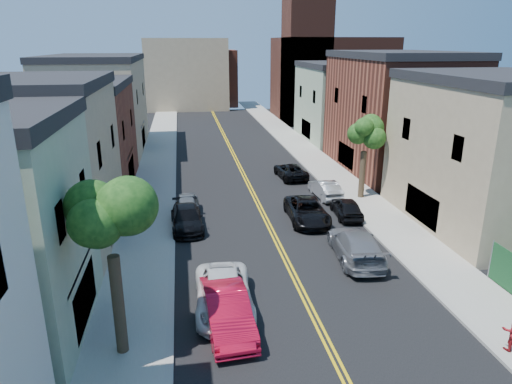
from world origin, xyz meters
name	(u,v)px	position (x,y,z in m)	size (l,w,h in m)	color
sidewalk_left	(155,172)	(-7.90, 40.00, 0.07)	(3.20, 100.00, 0.15)	gray
sidewalk_right	(322,165)	(7.90, 40.00, 0.07)	(3.20, 100.00, 0.15)	gray
curb_left	(174,171)	(-6.15, 40.00, 0.07)	(0.30, 100.00, 0.15)	gray
curb_right	(304,165)	(6.15, 40.00, 0.07)	(0.30, 100.00, 0.15)	gray
bldg_left_tan_near	(25,171)	(-14.00, 25.00, 4.50)	(9.00, 10.00, 9.00)	#998466
bldg_left_brick	(70,140)	(-14.00, 36.00, 4.00)	(9.00, 12.00, 8.00)	brown
bldg_left_tan_far	(98,107)	(-14.00, 50.00, 4.75)	(9.00, 16.00, 9.50)	#998466
bldg_right_tan	(493,156)	(14.00, 24.00, 4.50)	(9.00, 12.00, 9.00)	#998466
bldg_right_brick	(395,115)	(14.00, 38.00, 5.00)	(9.00, 14.00, 10.00)	brown
bldg_right_palegrn	(343,104)	(14.00, 52.00, 4.25)	(9.00, 12.00, 8.50)	gray
church	(325,71)	(16.33, 67.07, 7.24)	(16.20, 14.20, 22.60)	#4C2319
backdrop_left	(187,74)	(-4.00, 82.00, 6.00)	(14.00, 8.00, 12.00)	#998466
backdrop_center	(208,78)	(0.00, 86.00, 5.00)	(10.00, 8.00, 10.00)	brown
tree_left_mid	(107,190)	(-7.88, 14.01, 6.58)	(5.20, 5.20, 9.29)	#3A2A1D
tree_right_far	(366,123)	(7.92, 30.01, 5.76)	(4.40, 4.40, 8.03)	#3A2A1D
red_sedan	(227,310)	(-3.80, 15.05, 0.82)	(1.73, 4.97, 1.64)	red
white_pickup	(224,294)	(-3.80, 16.46, 0.75)	(2.48, 5.37, 1.49)	silver
grey_car_left	(187,207)	(-5.22, 28.32, 0.71)	(1.68, 4.18, 1.42)	#595D61
black_car_left	(187,218)	(-5.25, 26.21, 0.69)	(1.94, 4.77, 1.38)	black
grey_car_right	(356,245)	(3.80, 20.35, 0.81)	(2.28, 5.60, 1.62)	slate
black_car_right	(346,207)	(5.50, 26.53, 0.67)	(1.58, 3.93, 1.34)	black
silver_car_right	(325,189)	(5.31, 30.73, 0.68)	(1.44, 4.12, 1.36)	#9D9EA4
dark_car_right_far	(290,171)	(3.92, 36.33, 0.64)	(2.13, 4.62, 1.29)	black
black_suv_lane	(307,211)	(2.63, 26.19, 0.72)	(2.40, 5.20, 1.44)	black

